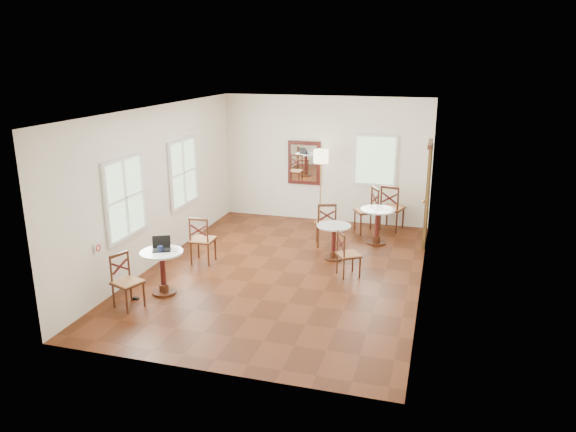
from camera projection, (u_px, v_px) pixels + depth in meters
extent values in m
plane|color=#54220E|center=(284.00, 271.00, 10.22)|extent=(7.00, 7.00, 0.00)
cube|color=white|center=(325.00, 160.00, 13.02)|extent=(5.00, 0.02, 3.00)
cube|color=white|center=(201.00, 262.00, 6.56)|extent=(5.00, 0.02, 3.00)
cube|color=white|center=(159.00, 185.00, 10.45)|extent=(0.02, 7.00, 3.00)
cube|color=white|center=(426.00, 204.00, 9.13)|extent=(0.02, 7.00, 3.00)
cube|color=white|center=(283.00, 109.00, 9.37)|extent=(5.00, 7.00, 0.02)
cube|color=brown|center=(427.00, 196.00, 11.48)|extent=(0.06, 0.90, 2.10)
cube|color=#421F10|center=(430.00, 144.00, 11.18)|extent=(0.08, 1.02, 0.08)
sphere|color=#BF8C3F|center=(424.00, 202.00, 11.22)|extent=(0.07, 0.07, 0.07)
cube|color=#461512|center=(304.00, 163.00, 13.14)|extent=(0.80, 0.05, 1.05)
cube|color=white|center=(304.00, 163.00, 13.11)|extent=(0.64, 0.02, 0.88)
cube|color=white|center=(97.00, 248.00, 8.66)|extent=(0.02, 0.16, 0.16)
torus|color=red|center=(98.00, 248.00, 8.66)|extent=(0.02, 0.12, 0.12)
cube|color=white|center=(125.00, 198.00, 9.32)|extent=(0.06, 1.22, 1.42)
cube|color=white|center=(183.00, 172.00, 11.35)|extent=(0.06, 1.22, 1.42)
cube|color=white|center=(375.00, 160.00, 12.66)|extent=(1.02, 0.06, 1.22)
cylinder|color=#421F10|center=(164.00, 292.00, 9.28)|extent=(0.41, 0.41, 0.04)
cylinder|color=#421F10|center=(164.00, 288.00, 9.26)|extent=(0.16, 0.16, 0.12)
cylinder|color=#461512|center=(163.00, 271.00, 9.17)|extent=(0.09, 0.09, 0.61)
cylinder|color=#421F10|center=(162.00, 255.00, 9.09)|extent=(0.14, 0.14, 0.06)
cylinder|color=white|center=(162.00, 252.00, 9.07)|extent=(0.72, 0.72, 0.03)
cylinder|color=#421F10|center=(333.00, 258.00, 10.85)|extent=(0.38, 0.38, 0.04)
cylinder|color=#421F10|center=(333.00, 254.00, 10.83)|extent=(0.15, 0.15, 0.11)
cylinder|color=#461512|center=(334.00, 241.00, 10.74)|extent=(0.09, 0.09, 0.57)
cylinder|color=#421F10|center=(334.00, 228.00, 10.67)|extent=(0.13, 0.13, 0.06)
cylinder|color=white|center=(334.00, 226.00, 10.66)|extent=(0.67, 0.67, 0.03)
cylinder|color=#421F10|center=(376.00, 242.00, 11.73)|extent=(0.42, 0.42, 0.04)
cylinder|color=#421F10|center=(376.00, 239.00, 11.71)|extent=(0.17, 0.17, 0.12)
cylinder|color=#461512|center=(377.00, 225.00, 11.62)|extent=(0.09, 0.09, 0.62)
cylinder|color=#421F10|center=(378.00, 212.00, 11.54)|extent=(0.15, 0.15, 0.06)
cylinder|color=white|center=(378.00, 210.00, 11.52)|extent=(0.73, 0.73, 0.03)
cylinder|color=#421F10|center=(215.00, 249.00, 10.74)|extent=(0.04, 0.04, 0.45)
cylinder|color=#421F10|center=(208.00, 255.00, 10.41)|extent=(0.04, 0.04, 0.45)
cylinder|color=#421F10|center=(198.00, 248.00, 10.82)|extent=(0.04, 0.04, 0.45)
cylinder|color=#421F10|center=(191.00, 254.00, 10.49)|extent=(0.04, 0.04, 0.45)
cube|color=#421F10|center=(203.00, 240.00, 10.55)|extent=(0.45, 0.45, 0.03)
cube|color=#AD7145|center=(203.00, 239.00, 10.55)|extent=(0.43, 0.43, 0.04)
cylinder|color=#421F10|center=(207.00, 232.00, 10.27)|extent=(0.04, 0.04, 0.50)
cylinder|color=#421F10|center=(190.00, 230.00, 10.36)|extent=(0.04, 0.04, 0.50)
cube|color=#421F10|center=(198.00, 219.00, 10.25)|extent=(0.38, 0.05, 0.05)
cube|color=#461512|center=(199.00, 231.00, 10.31)|extent=(0.32, 0.04, 0.22)
cube|color=#461512|center=(199.00, 231.00, 10.31)|extent=(0.32, 0.04, 0.22)
cylinder|color=#421F10|center=(127.00, 302.00, 8.48)|extent=(0.03, 0.03, 0.42)
cylinder|color=#421F10|center=(114.00, 296.00, 8.68)|extent=(0.03, 0.03, 0.42)
cylinder|color=#421F10|center=(144.00, 294.00, 8.74)|extent=(0.03, 0.03, 0.42)
cylinder|color=#421F10|center=(131.00, 289.00, 8.93)|extent=(0.03, 0.03, 0.42)
cube|color=#421F10|center=(128.00, 283.00, 8.65)|extent=(0.53, 0.53, 0.03)
cube|color=#AD7145|center=(128.00, 282.00, 8.64)|extent=(0.50, 0.50, 0.04)
cylinder|color=#421F10|center=(111.00, 270.00, 8.55)|extent=(0.03, 0.03, 0.46)
cylinder|color=#421F10|center=(129.00, 264.00, 8.81)|extent=(0.03, 0.03, 0.46)
cube|color=#421F10|center=(119.00, 255.00, 8.62)|extent=(0.16, 0.34, 0.05)
cube|color=#461512|center=(120.00, 267.00, 8.68)|extent=(0.13, 0.29, 0.20)
cube|color=#461512|center=(120.00, 267.00, 8.68)|extent=(0.13, 0.29, 0.20)
cylinder|color=#421F10|center=(333.00, 232.00, 11.76)|extent=(0.04, 0.04, 0.45)
cylinder|color=#421F10|center=(335.00, 238.00, 11.42)|extent=(0.04, 0.04, 0.45)
cylinder|color=#421F10|center=(317.00, 232.00, 11.76)|extent=(0.04, 0.04, 0.45)
cylinder|color=#421F10|center=(318.00, 238.00, 11.42)|extent=(0.04, 0.04, 0.45)
cube|color=#421F10|center=(326.00, 225.00, 11.53)|extent=(0.54, 0.54, 0.03)
cube|color=#AD7145|center=(326.00, 224.00, 11.52)|extent=(0.52, 0.52, 0.04)
cylinder|color=#421F10|center=(336.00, 216.00, 11.29)|extent=(0.04, 0.04, 0.50)
cylinder|color=#421F10|center=(318.00, 216.00, 11.28)|extent=(0.04, 0.04, 0.50)
cube|color=#421F10|center=(327.00, 205.00, 11.22)|extent=(0.37, 0.14, 0.05)
cube|color=#461512|center=(327.00, 216.00, 11.28)|extent=(0.32, 0.12, 0.22)
cube|color=#461512|center=(327.00, 216.00, 11.28)|extent=(0.32, 0.12, 0.22)
cylinder|color=#421F10|center=(360.00, 267.00, 9.88)|extent=(0.03, 0.03, 0.40)
cylinder|color=#421F10|center=(344.00, 269.00, 9.78)|extent=(0.03, 0.03, 0.40)
cylinder|color=#421F10|center=(353.00, 261.00, 10.17)|extent=(0.03, 0.03, 0.40)
cylinder|color=#421F10|center=(337.00, 263.00, 10.07)|extent=(0.03, 0.03, 0.40)
cube|color=#421F10|center=(349.00, 255.00, 9.92)|extent=(0.54, 0.54, 0.03)
cube|color=#AD7145|center=(349.00, 254.00, 9.91)|extent=(0.51, 0.51, 0.04)
cylinder|color=#421F10|center=(344.00, 248.00, 9.66)|extent=(0.03, 0.03, 0.44)
cylinder|color=#421F10|center=(337.00, 242.00, 9.95)|extent=(0.03, 0.03, 0.44)
cube|color=#421F10|center=(341.00, 234.00, 9.75)|extent=(0.21, 0.30, 0.04)
cube|color=#461512|center=(341.00, 244.00, 9.81)|extent=(0.18, 0.25, 0.19)
cube|color=#461512|center=(341.00, 244.00, 9.81)|extent=(0.18, 0.25, 0.19)
cylinder|color=#421F10|center=(403.00, 218.00, 12.68)|extent=(0.04, 0.04, 0.50)
cylinder|color=#421F10|center=(397.00, 223.00, 12.35)|extent=(0.04, 0.04, 0.50)
cylinder|color=#421F10|center=(387.00, 216.00, 12.89)|extent=(0.04, 0.04, 0.50)
cylinder|color=#421F10|center=(380.00, 220.00, 12.56)|extent=(0.04, 0.04, 0.50)
cube|color=#421F10|center=(392.00, 208.00, 12.55)|extent=(0.61, 0.61, 0.03)
cube|color=#AD7145|center=(392.00, 208.00, 12.54)|extent=(0.58, 0.58, 0.04)
cylinder|color=#421F10|center=(398.00, 200.00, 12.20)|extent=(0.04, 0.04, 0.56)
cylinder|color=#421F10|center=(381.00, 197.00, 12.41)|extent=(0.04, 0.04, 0.56)
cube|color=#421F10|center=(390.00, 188.00, 12.23)|extent=(0.42, 0.16, 0.06)
cube|color=#461512|center=(389.00, 198.00, 12.30)|extent=(0.36, 0.13, 0.25)
cube|color=#461512|center=(389.00, 198.00, 12.30)|extent=(0.36, 0.13, 0.25)
cylinder|color=#421F10|center=(355.00, 220.00, 12.56)|extent=(0.04, 0.04, 0.49)
cylinder|color=#421F10|center=(371.00, 219.00, 12.65)|extent=(0.04, 0.04, 0.49)
cylinder|color=#421F10|center=(361.00, 225.00, 12.20)|extent=(0.04, 0.04, 0.49)
cylinder|color=#421F10|center=(377.00, 224.00, 12.28)|extent=(0.04, 0.04, 0.49)
cube|color=#421F10|center=(366.00, 211.00, 12.35)|extent=(0.65, 0.65, 0.03)
cube|color=#AD7145|center=(366.00, 211.00, 12.35)|extent=(0.62, 0.62, 0.04)
cylinder|color=#421F10|center=(372.00, 197.00, 12.50)|extent=(0.04, 0.04, 0.54)
cylinder|color=#421F10|center=(378.00, 202.00, 12.13)|extent=(0.04, 0.04, 0.54)
cube|color=#421F10|center=(375.00, 189.00, 12.25)|extent=(0.23, 0.38, 0.05)
cube|color=#461512|center=(375.00, 199.00, 12.31)|extent=(0.19, 0.32, 0.24)
cube|color=#461512|center=(375.00, 199.00, 12.31)|extent=(0.19, 0.32, 0.24)
cylinder|color=#BF8C3F|center=(320.00, 223.00, 13.12)|extent=(0.29, 0.29, 0.03)
cylinder|color=#BF8C3F|center=(320.00, 190.00, 12.89)|extent=(0.02, 0.02, 1.64)
cylinder|color=beige|center=(321.00, 156.00, 12.66)|extent=(0.35, 0.35, 0.31)
cube|color=black|center=(162.00, 250.00, 9.12)|extent=(0.37, 0.33, 0.02)
cube|color=black|center=(161.00, 249.00, 9.12)|extent=(0.28, 0.22, 0.00)
cube|color=black|center=(161.00, 242.00, 9.19)|extent=(0.30, 0.19, 0.20)
cube|color=silver|center=(161.00, 242.00, 9.19)|extent=(0.26, 0.16, 0.17)
ellipsoid|color=black|center=(162.00, 249.00, 9.12)|extent=(0.12, 0.09, 0.04)
cylinder|color=#101737|center=(160.00, 249.00, 9.03)|extent=(0.09, 0.09, 0.10)
torus|color=#101737|center=(163.00, 249.00, 9.02)|extent=(0.07, 0.01, 0.07)
cylinder|color=white|center=(174.00, 248.00, 9.06)|extent=(0.07, 0.07, 0.11)
cube|color=black|center=(136.00, 298.00, 9.03)|extent=(0.10, 0.06, 0.04)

